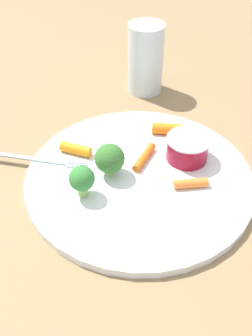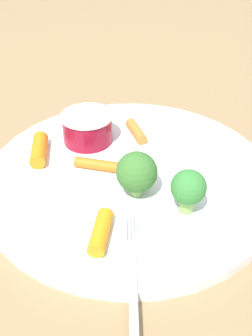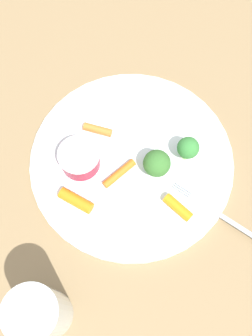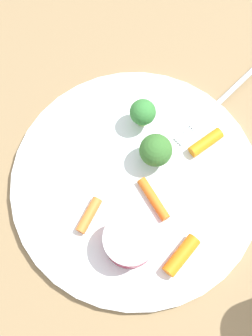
{
  "view_description": "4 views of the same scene",
  "coord_description": "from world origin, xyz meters",
  "px_view_note": "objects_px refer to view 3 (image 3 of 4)",
  "views": [
    {
      "loc": [
        0.16,
        -0.36,
        0.38
      ],
      "look_at": [
        -0.01,
        -0.01,
        0.03
      ],
      "focal_mm": 41.83,
      "sensor_mm": 36.0,
      "label": 1
    },
    {
      "loc": [
        -0.32,
        -0.08,
        0.26
      ],
      "look_at": [
        -0.01,
        0.0,
        0.02
      ],
      "focal_mm": 40.59,
      "sensor_mm": 36.0,
      "label": 2
    },
    {
      "loc": [
        -0.17,
        0.16,
        0.56
      ],
      "look_at": [
        -0.01,
        0.02,
        0.03
      ],
      "focal_mm": 41.07,
      "sensor_mm": 36.0,
      "label": 3
    },
    {
      "loc": [
        0.1,
        0.15,
        0.59
      ],
      "look_at": [
        0.0,
        -0.02,
        0.03
      ],
      "focal_mm": 51.98,
      "sensor_mm": 36.0,
      "label": 4
    }
  ],
  "objects_px": {
    "broccoli_floret_1": "(157,163)",
    "carrot_stick_2": "(179,206)",
    "broccoli_floret_0": "(188,148)",
    "carrot_stick_1": "(98,130)",
    "carrot_stick_3": "(77,201)",
    "carrot_stick_0": "(119,173)",
    "fork": "(225,218)",
    "plate": "(132,161)",
    "sauce_cup": "(80,159)",
    "drinking_glass": "(41,314)"
  },
  "relations": [
    {
      "from": "sauce_cup",
      "to": "carrot_stick_0",
      "type": "bearing_deg",
      "value": -148.06
    },
    {
      "from": "broccoli_floret_0",
      "to": "carrot_stick_2",
      "type": "height_order",
      "value": "broccoli_floret_0"
    },
    {
      "from": "plate",
      "to": "drinking_glass",
      "type": "relative_size",
      "value": 2.55
    },
    {
      "from": "sauce_cup",
      "to": "broccoli_floret_0",
      "type": "bearing_deg",
      "value": -125.59
    },
    {
      "from": "sauce_cup",
      "to": "broccoli_floret_1",
      "type": "bearing_deg",
      "value": -135.86
    },
    {
      "from": "plate",
      "to": "drinking_glass",
      "type": "xyz_separation_m",
      "value": [
        -0.1,
        0.23,
        0.06
      ]
    },
    {
      "from": "broccoli_floret_0",
      "to": "sauce_cup",
      "type": "bearing_deg",
      "value": 54.41
    },
    {
      "from": "sauce_cup",
      "to": "carrot_stick_2",
      "type": "bearing_deg",
      "value": -155.93
    },
    {
      "from": "sauce_cup",
      "to": "carrot_stick_3",
      "type": "bearing_deg",
      "value": 137.6
    },
    {
      "from": "broccoli_floret_0",
      "to": "fork",
      "type": "relative_size",
      "value": 0.26
    },
    {
      "from": "carrot_stick_3",
      "to": "drinking_glass",
      "type": "bearing_deg",
      "value": 128.25
    },
    {
      "from": "fork",
      "to": "drinking_glass",
      "type": "bearing_deg",
      "value": 77.72
    },
    {
      "from": "carrot_stick_1",
      "to": "carrot_stick_2",
      "type": "xyz_separation_m",
      "value": [
        -0.17,
        -0.01,
        0.0
      ]
    },
    {
      "from": "plate",
      "to": "fork",
      "type": "xyz_separation_m",
      "value": [
        -0.16,
        -0.04,
        0.01
      ]
    },
    {
      "from": "carrot_stick_1",
      "to": "sauce_cup",
      "type": "bearing_deg",
      "value": 115.71
    },
    {
      "from": "plate",
      "to": "carrot_stick_0",
      "type": "height_order",
      "value": "carrot_stick_0"
    },
    {
      "from": "broccoli_floret_1",
      "to": "plate",
      "type": "bearing_deg",
      "value": 23.56
    },
    {
      "from": "sauce_cup",
      "to": "broccoli_floret_0",
      "type": "height_order",
      "value": "broccoli_floret_0"
    },
    {
      "from": "fork",
      "to": "drinking_glass",
      "type": "xyz_separation_m",
      "value": [
        0.06,
        0.27,
        0.05
      ]
    },
    {
      "from": "plate",
      "to": "carrot_stick_0",
      "type": "relative_size",
      "value": 5.41
    },
    {
      "from": "fork",
      "to": "plate",
      "type": "bearing_deg",
      "value": 15.17
    },
    {
      "from": "carrot_stick_0",
      "to": "carrot_stick_1",
      "type": "xyz_separation_m",
      "value": [
        0.08,
        -0.02,
        0.0
      ]
    },
    {
      "from": "plate",
      "to": "carrot_stick_2",
      "type": "bearing_deg",
      "value": -178.61
    },
    {
      "from": "sauce_cup",
      "to": "carrot_stick_2",
      "type": "relative_size",
      "value": 1.34
    },
    {
      "from": "broccoli_floret_1",
      "to": "carrot_stick_2",
      "type": "bearing_deg",
      "value": 168.3
    },
    {
      "from": "carrot_stick_0",
      "to": "fork",
      "type": "bearing_deg",
      "value": -153.91
    },
    {
      "from": "carrot_stick_2",
      "to": "carrot_stick_1",
      "type": "bearing_deg",
      "value": 4.06
    },
    {
      "from": "plate",
      "to": "carrot_stick_2",
      "type": "xyz_separation_m",
      "value": [
        -0.1,
        -0.0,
        0.01
      ]
    },
    {
      "from": "carrot_stick_0",
      "to": "fork",
      "type": "relative_size",
      "value": 0.33
    },
    {
      "from": "sauce_cup",
      "to": "drinking_glass",
      "type": "bearing_deg",
      "value": 130.95
    },
    {
      "from": "plate",
      "to": "carrot_stick_1",
      "type": "height_order",
      "value": "carrot_stick_1"
    },
    {
      "from": "carrot_stick_2",
      "to": "broccoli_floret_0",
      "type": "bearing_deg",
      "value": -50.29
    },
    {
      "from": "broccoli_floret_0",
      "to": "fork",
      "type": "xyz_separation_m",
      "value": [
        -0.11,
        0.02,
        -0.03
      ]
    },
    {
      "from": "broccoli_floret_0",
      "to": "drinking_glass",
      "type": "distance_m",
      "value": 0.3
    },
    {
      "from": "broccoli_floret_0",
      "to": "broccoli_floret_1",
      "type": "bearing_deg",
      "value": 77.14
    },
    {
      "from": "sauce_cup",
      "to": "broccoli_floret_1",
      "type": "height_order",
      "value": "broccoli_floret_1"
    },
    {
      "from": "broccoli_floret_1",
      "to": "drinking_glass",
      "type": "bearing_deg",
      "value": 104.08
    },
    {
      "from": "plate",
      "to": "sauce_cup",
      "type": "xyz_separation_m",
      "value": [
        0.05,
        0.06,
        0.02
      ]
    },
    {
      "from": "carrot_stick_3",
      "to": "broccoli_floret_1",
      "type": "bearing_deg",
      "value": -105.99
    },
    {
      "from": "broccoli_floret_1",
      "to": "carrot_stick_2",
      "type": "relative_size",
      "value": 1.03
    },
    {
      "from": "plate",
      "to": "carrot_stick_3",
      "type": "height_order",
      "value": "carrot_stick_3"
    },
    {
      "from": "carrot_stick_0",
      "to": "carrot_stick_2",
      "type": "bearing_deg",
      "value": -160.72
    },
    {
      "from": "carrot_stick_1",
      "to": "carrot_stick_3",
      "type": "bearing_deg",
      "value": 127.01
    },
    {
      "from": "fork",
      "to": "carrot_stick_3",
      "type": "bearing_deg",
      "value": 43.76
    },
    {
      "from": "broccoli_floret_1",
      "to": "sauce_cup",
      "type": "bearing_deg",
      "value": 44.14
    },
    {
      "from": "carrot_stick_0",
      "to": "carrot_stick_1",
      "type": "height_order",
      "value": "same"
    },
    {
      "from": "broccoli_floret_0",
      "to": "carrot_stick_2",
      "type": "distance_m",
      "value": 0.09
    },
    {
      "from": "broccoli_floret_1",
      "to": "carrot_stick_2",
      "type": "height_order",
      "value": "broccoli_floret_1"
    },
    {
      "from": "carrot_stick_3",
      "to": "carrot_stick_0",
      "type": "bearing_deg",
      "value": -94.07
    },
    {
      "from": "sauce_cup",
      "to": "carrot_stick_1",
      "type": "xyz_separation_m",
      "value": [
        0.03,
        -0.05,
        -0.01
      ]
    }
  ]
}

